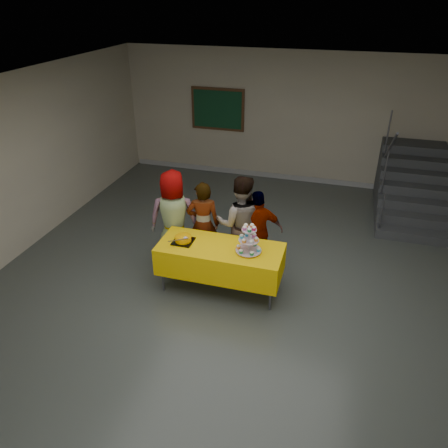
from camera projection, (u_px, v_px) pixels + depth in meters
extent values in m
plane|color=#4C514C|center=(234.00, 303.00, 6.55)|extent=(10.00, 10.00, 0.00)
cube|color=#B3AA90|center=(291.00, 119.00, 10.04)|extent=(8.00, 0.04, 3.00)
cube|color=silver|center=(237.00, 101.00, 5.11)|extent=(8.00, 10.00, 0.04)
cube|color=#999999|center=(287.00, 177.00, 10.72)|extent=(7.90, 0.03, 0.12)
cylinder|color=#595960|center=(162.00, 271.00, 6.66)|extent=(0.04, 0.04, 0.73)
cylinder|color=#595960|center=(271.00, 289.00, 6.25)|extent=(0.04, 0.04, 0.73)
cylinder|color=#595960|center=(176.00, 251.00, 7.15)|extent=(0.04, 0.04, 0.73)
cylinder|color=#595960|center=(278.00, 267.00, 6.74)|extent=(0.04, 0.04, 0.73)
cube|color=#595960|center=(220.00, 248.00, 6.52)|extent=(1.80, 0.70, 0.02)
cube|color=#FDC505|center=(220.00, 259.00, 6.61)|extent=(1.88, 0.78, 0.44)
cylinder|color=silver|center=(248.00, 251.00, 6.38)|extent=(0.18, 0.18, 0.01)
cylinder|color=silver|center=(249.00, 239.00, 6.28)|extent=(0.02, 0.02, 0.42)
cylinder|color=silver|center=(249.00, 250.00, 6.37)|extent=(0.38, 0.38, 0.01)
cylinder|color=silver|center=(249.00, 240.00, 6.28)|extent=(0.30, 0.30, 0.01)
cylinder|color=silver|center=(249.00, 230.00, 6.20)|extent=(0.22, 0.22, 0.01)
cube|color=black|center=(183.00, 241.00, 6.63)|extent=(0.30, 0.30, 0.02)
cylinder|color=#FFA700|center=(183.00, 239.00, 6.61)|extent=(0.25, 0.25, 0.07)
ellipsoid|color=#FFA700|center=(183.00, 237.00, 6.59)|extent=(0.25, 0.25, 0.05)
ellipsoid|color=white|center=(185.00, 237.00, 6.54)|extent=(0.08, 0.08, 0.02)
cube|color=silver|center=(179.00, 240.00, 6.48)|extent=(0.30, 0.16, 0.04)
imported|color=slate|center=(174.00, 218.00, 7.19)|extent=(0.92, 0.73, 1.65)
imported|color=slate|center=(203.00, 224.00, 7.16)|extent=(0.62, 0.48, 1.50)
imported|color=slate|center=(240.00, 223.00, 7.04)|extent=(0.92, 0.79, 1.64)
imported|color=slate|center=(258.00, 232.00, 7.04)|extent=(0.89, 0.64, 1.41)
cube|color=#424447|center=(411.00, 235.00, 8.16)|extent=(1.30, 0.30, 0.18)
cube|color=#424447|center=(411.00, 223.00, 8.37)|extent=(1.30, 0.30, 0.36)
cube|color=#424447|center=(411.00, 212.00, 8.58)|extent=(1.30, 0.30, 0.54)
cube|color=#424447|center=(410.00, 202.00, 8.79)|extent=(1.30, 0.30, 0.72)
cube|color=#424447|center=(410.00, 192.00, 9.00)|extent=(1.30, 0.30, 0.90)
cube|color=#424447|center=(410.00, 182.00, 9.21)|extent=(1.30, 0.30, 1.08)
cube|color=#424447|center=(410.00, 173.00, 9.42)|extent=(1.30, 0.30, 1.26)
cube|color=#424447|center=(409.00, 168.00, 9.67)|extent=(1.30, 0.30, 1.26)
cylinder|color=#595960|center=(381.00, 215.00, 8.09)|extent=(0.04, 0.04, 0.90)
cylinder|color=#595960|center=(385.00, 172.00, 8.51)|extent=(0.04, 0.04, 0.90)
cylinder|color=#595960|center=(388.00, 132.00, 9.01)|extent=(0.04, 0.04, 0.90)
cylinder|color=#595960|center=(389.00, 149.00, 8.33)|extent=(0.04, 1.85, 1.20)
cube|color=#472B16|center=(218.00, 109.00, 10.40)|extent=(1.30, 0.04, 1.00)
cube|color=#143E23|center=(217.00, 109.00, 10.38)|extent=(1.18, 0.02, 0.88)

